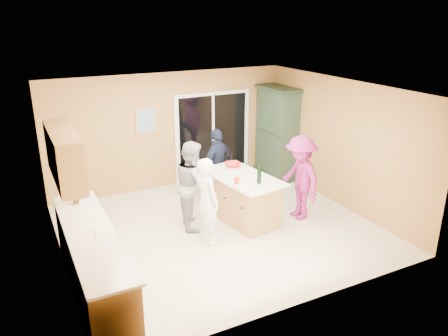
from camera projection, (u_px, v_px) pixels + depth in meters
name	position (u px, v px, depth m)	size (l,w,h in m)	color
floor	(219.00, 229.00, 8.15)	(5.50, 5.50, 0.00)	beige
ceiling	(219.00, 89.00, 7.27)	(5.50, 5.00, 0.10)	silver
wall_back	(170.00, 131.00, 9.81)	(5.50, 0.10, 2.60)	tan
wall_front	(305.00, 220.00, 5.61)	(5.50, 0.10, 2.60)	tan
wall_left	(55.00, 190.00, 6.54)	(0.10, 5.00, 2.60)	tan
wall_right	(340.00, 143.00, 8.88)	(0.10, 5.00, 2.60)	tan
left_cabinet_run	(95.00, 268.00, 6.07)	(0.65, 3.05, 1.24)	#B57C46
upper_cabinets	(64.00, 156.00, 6.25)	(0.35, 1.60, 0.75)	#B57C46
sliding_door	(213.00, 136.00, 10.31)	(1.90, 0.07, 2.10)	silver
framed_picture	(146.00, 120.00, 9.46)	(0.46, 0.04, 0.56)	tan
kitchen_island	(242.00, 199.00, 8.41)	(1.14, 1.80, 0.89)	#B57C46
green_hutch	(277.00, 134.00, 10.44)	(0.63, 1.19, 2.19)	#1E3123
woman_white	(207.00, 201.00, 7.44)	(0.56, 0.37, 1.55)	white
woman_grey	(193.00, 185.00, 8.03)	(0.80, 0.62, 1.64)	#ADADAF
woman_navy	(218.00, 164.00, 9.25)	(0.90, 0.38, 1.54)	#191E38
woman_magenta	(300.00, 178.00, 8.34)	(1.07, 0.61, 1.65)	#8D1E68
serving_bowl	(233.00, 165.00, 8.77)	(0.31, 0.31, 0.08)	red
tulip_vase	(75.00, 192.00, 6.87)	(0.22, 0.15, 0.42)	#B12011
tumbler_near	(236.00, 180.00, 7.88)	(0.08, 0.08, 0.12)	red
tumbler_far	(237.00, 181.00, 7.83)	(0.08, 0.08, 0.12)	red
wine_bottle	(259.00, 176.00, 7.86)	(0.08, 0.08, 0.35)	black
white_plate	(241.00, 187.00, 7.74)	(0.25, 0.25, 0.02)	white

